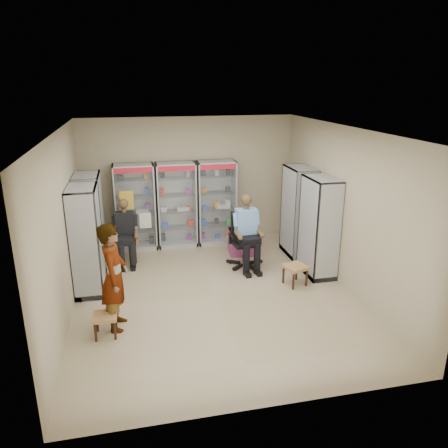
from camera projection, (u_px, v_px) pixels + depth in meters
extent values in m
plane|color=tan|center=(214.00, 295.00, 8.06)|extent=(6.00, 6.00, 0.00)
cube|color=tan|center=(189.00, 181.00, 10.38)|extent=(5.00, 0.02, 3.00)
cube|color=tan|center=(266.00, 297.00, 4.81)|extent=(5.00, 0.02, 3.00)
cube|color=tan|center=(63.00, 228.00, 7.08)|extent=(0.02, 6.00, 3.00)
cube|color=tan|center=(346.00, 209.00, 8.11)|extent=(0.02, 6.00, 3.00)
cube|color=beige|center=(213.00, 130.00, 7.13)|extent=(5.00, 6.00, 0.02)
cube|color=#B3B5BB|center=(135.00, 207.00, 10.02)|extent=(0.90, 0.50, 2.00)
cube|color=silver|center=(177.00, 205.00, 10.21)|extent=(0.90, 0.50, 2.00)
cube|color=silver|center=(216.00, 203.00, 10.41)|extent=(0.90, 0.50, 2.00)
cube|color=#A1A4A8|center=(298.00, 212.00, 9.69)|extent=(0.90, 0.50, 2.00)
cube|color=#AAADB2|center=(319.00, 227.00, 8.67)|extent=(0.90, 0.50, 2.00)
cube|color=silver|center=(91.00, 222.00, 8.96)|extent=(0.90, 0.50, 2.00)
cube|color=#B7BBBF|center=(87.00, 241.00, 7.94)|extent=(0.90, 0.50, 2.00)
cube|color=black|center=(126.00, 241.00, 9.45)|extent=(0.42, 0.42, 0.94)
cube|color=black|center=(245.00, 240.00, 9.18)|extent=(0.68, 0.68, 1.17)
cube|color=#A24071|center=(242.00, 242.00, 9.95)|extent=(0.62, 0.60, 0.55)
cylinder|color=#572207|center=(244.00, 228.00, 9.86)|extent=(0.07, 0.07, 0.11)
cube|color=#A17144|center=(295.00, 275.00, 8.43)|extent=(0.49, 0.49, 0.40)
cube|color=#A08243|center=(106.00, 325.00, 6.74)|extent=(0.37, 0.37, 0.36)
imported|color=#9C9C9F|center=(114.00, 277.00, 6.77)|extent=(0.49, 0.68, 1.74)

